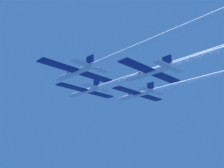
% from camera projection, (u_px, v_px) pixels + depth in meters
% --- Properties ---
extents(jet_lead, '(15.98, 51.68, 2.65)m').
position_uv_depth(jet_lead, '(132.00, 77.00, 52.27)').
color(jet_lead, silver).
extents(jet_left_wing, '(15.98, 49.40, 2.65)m').
position_uv_depth(jet_left_wing, '(132.00, 49.00, 39.67)').
color(jet_left_wing, silver).
extents(jet_right_wing, '(15.98, 50.96, 2.65)m').
position_uv_depth(jet_right_wing, '(193.00, 81.00, 52.58)').
color(jet_right_wing, silver).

